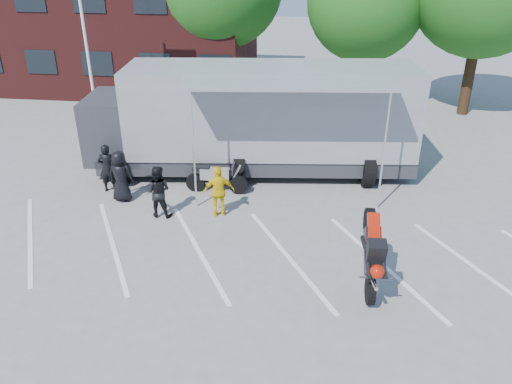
% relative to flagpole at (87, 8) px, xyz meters
% --- Properties ---
extents(ground, '(100.00, 100.00, 0.00)m').
position_rel_flagpole_xyz_m(ground, '(6.24, -10.00, -5.05)').
color(ground, gray).
rests_on(ground, ground).
extents(parking_bay_lines, '(18.09, 13.33, 0.01)m').
position_rel_flagpole_xyz_m(parking_bay_lines, '(6.24, -9.00, -5.05)').
color(parking_bay_lines, white).
rests_on(parking_bay_lines, ground).
extents(office_building, '(18.00, 8.00, 7.00)m').
position_rel_flagpole_xyz_m(office_building, '(-3.76, 8.00, -1.55)').
color(office_building, '#4E1A19').
rests_on(office_building, ground).
extents(flagpole, '(1.61, 0.12, 8.00)m').
position_rel_flagpole_xyz_m(flagpole, '(0.00, 0.00, 0.00)').
color(flagpole, white).
rests_on(flagpole, ground).
extents(tree_mid, '(5.44, 5.44, 7.68)m').
position_rel_flagpole_xyz_m(tree_mid, '(11.24, 5.00, -0.11)').
color(tree_mid, '#382314').
rests_on(tree_mid, ground).
extents(transporter_truck, '(12.36, 6.97, 3.75)m').
position_rel_flagpole_xyz_m(transporter_truck, '(7.28, -3.62, -5.05)').
color(transporter_truck, gray).
rests_on(transporter_truck, ground).
extents(parked_motorcycle, '(2.11, 0.72, 1.10)m').
position_rel_flagpole_xyz_m(parked_motorcycle, '(6.24, -5.50, -5.05)').
color(parked_motorcycle, '#B0B0B4').
rests_on(parked_motorcycle, ground).
extents(stunt_bike_rider, '(0.98, 1.90, 2.18)m').
position_rel_flagpole_xyz_m(stunt_bike_rider, '(10.74, -9.95, -5.05)').
color(stunt_bike_rider, black).
rests_on(stunt_bike_rider, ground).
extents(spectator_leather_a, '(0.85, 0.59, 1.66)m').
position_rel_flagpole_xyz_m(spectator_leather_a, '(3.38, -6.44, -4.22)').
color(spectator_leather_a, black).
rests_on(spectator_leather_a, ground).
extents(spectator_leather_b, '(0.64, 0.47, 1.63)m').
position_rel_flagpole_xyz_m(spectator_leather_b, '(2.70, -5.85, -4.24)').
color(spectator_leather_b, black).
rests_on(spectator_leather_b, ground).
extents(spectator_leather_c, '(0.78, 0.61, 1.61)m').
position_rel_flagpole_xyz_m(spectator_leather_c, '(4.85, -7.27, -4.25)').
color(spectator_leather_c, black).
rests_on(spectator_leather_c, ground).
extents(spectator_hivis, '(1.01, 0.66, 1.59)m').
position_rel_flagpole_xyz_m(spectator_hivis, '(6.62, -7.02, -4.26)').
color(spectator_hivis, yellow).
rests_on(spectator_hivis, ground).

